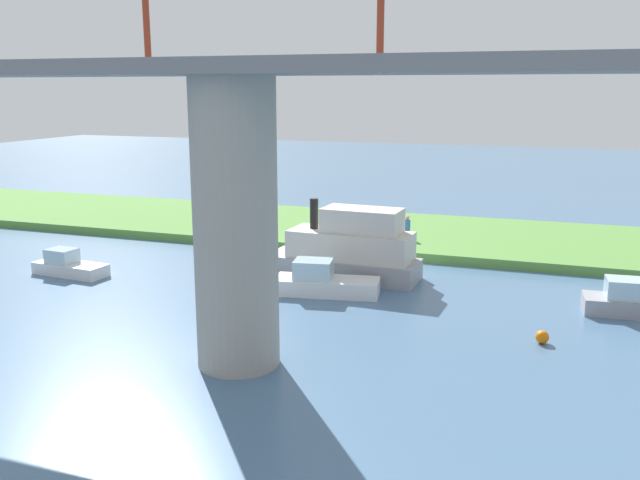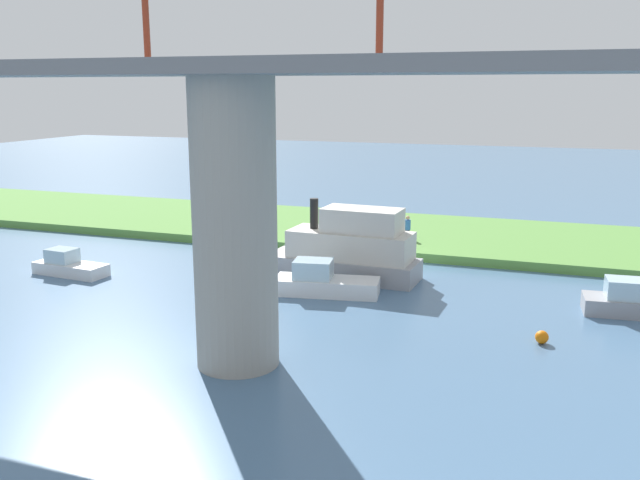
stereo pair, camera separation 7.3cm
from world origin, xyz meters
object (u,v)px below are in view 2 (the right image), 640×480
object	(u,v)px
houseboat_blue	(323,282)
marker_buoy	(542,337)
mooring_post	(261,231)
pontoon_yellow	(348,249)
person_on_bank	(408,227)
bridge_pylon	(235,226)
skiff_small	(69,266)
motorboat_red	(637,303)

from	to	relation	value
houseboat_blue	marker_buoy	distance (m)	10.31
mooring_post	pontoon_yellow	world-z (taller)	pontoon_yellow
person_on_bank	pontoon_yellow	distance (m)	7.87
bridge_pylon	houseboat_blue	xyz separation A→B (m)	(-0.09, -8.73, -4.30)
pontoon_yellow	marker_buoy	xyz separation A→B (m)	(-9.57, 6.33, -1.20)
pontoon_yellow	marker_buoy	world-z (taller)	pontoon_yellow
skiff_small	marker_buoy	world-z (taller)	skiff_small
pontoon_yellow	houseboat_blue	bearing A→B (deg)	86.17
mooring_post	person_on_bank	bearing A→B (deg)	-161.56
person_on_bank	houseboat_blue	distance (m)	10.96
person_on_bank	houseboat_blue	size ratio (longest dim) A/B	0.28
marker_buoy	mooring_post	bearing A→B (deg)	-34.25
pontoon_yellow	skiff_small	size ratio (longest dim) A/B	1.92
mooring_post	houseboat_blue	size ratio (longest dim) A/B	0.18
bridge_pylon	person_on_bank	distance (m)	19.96
bridge_pylon	person_on_bank	xyz separation A→B (m)	(-1.66, -19.55, -3.67)
bridge_pylon	marker_buoy	size ratio (longest dim) A/B	19.50
bridge_pylon	motorboat_red	distance (m)	17.50
motorboat_red	skiff_small	distance (m)	26.97
houseboat_blue	person_on_bank	bearing A→B (deg)	-98.25
houseboat_blue	skiff_small	xyz separation A→B (m)	(13.41, 1.13, -0.10)
pontoon_yellow	mooring_post	bearing A→B (deg)	-35.29
houseboat_blue	skiff_small	bearing A→B (deg)	4.80
mooring_post	houseboat_blue	bearing A→B (deg)	130.20
pontoon_yellow	houseboat_blue	xyz separation A→B (m)	(0.21, 3.08, -0.88)
motorboat_red	person_on_bank	bearing A→B (deg)	-38.13
pontoon_yellow	houseboat_blue	size ratio (longest dim) A/B	1.55
bridge_pylon	motorboat_red	world-z (taller)	bridge_pylon
person_on_bank	mooring_post	distance (m)	8.82
mooring_post	pontoon_yellow	xyz separation A→B (m)	(-7.00, 4.95, 0.50)
bridge_pylon	marker_buoy	distance (m)	12.20
motorboat_red	skiff_small	world-z (taller)	motorboat_red
mooring_post	motorboat_red	world-z (taller)	motorboat_red
person_on_bank	marker_buoy	distance (m)	16.32
houseboat_blue	marker_buoy	bearing A→B (deg)	161.63
mooring_post	marker_buoy	size ratio (longest dim) A/B	1.80
skiff_small	motorboat_red	bearing A→B (deg)	-174.38
bridge_pylon	pontoon_yellow	distance (m)	12.30
pontoon_yellow	marker_buoy	bearing A→B (deg)	146.53
person_on_bank	motorboat_red	bearing A→B (deg)	141.87
bridge_pylon	person_on_bank	world-z (taller)	bridge_pylon
mooring_post	skiff_small	distance (m)	11.31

